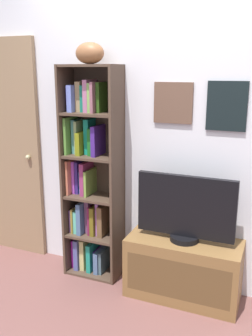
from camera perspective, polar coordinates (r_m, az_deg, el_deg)
back_wall at (r=2.96m, az=7.21°, el=3.45°), size 4.80×0.08×2.31m
bookshelf at (r=3.16m, az=-5.45°, el=-1.76°), size 0.47×0.27×1.77m
football at (r=2.98m, az=-5.54°, el=16.99°), size 0.26×0.19×0.16m
tv_stand at (r=3.04m, az=8.66°, el=-14.89°), size 0.87×0.38×0.48m
television at (r=2.83m, az=9.05°, el=-6.22°), size 0.74×0.22×0.51m
door at (r=3.72m, az=-18.17°, el=2.69°), size 0.82×0.09×2.01m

